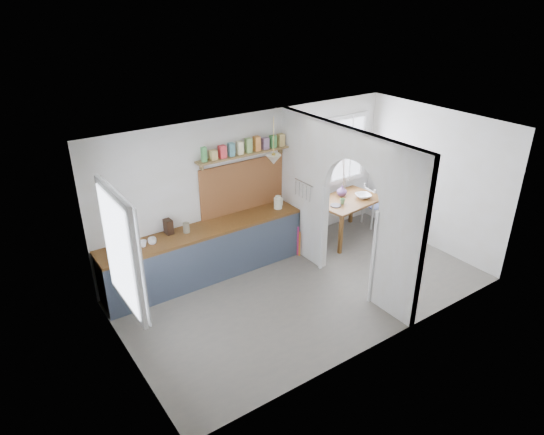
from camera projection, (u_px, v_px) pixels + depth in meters
floor at (306, 290)px, 7.90m from camera, size 5.80×3.20×0.01m
ceiling at (312, 134)px, 6.77m from camera, size 5.80×3.20×0.01m
walls at (309, 218)px, 7.33m from camera, size 5.81×3.21×2.60m
partition at (341, 197)px, 7.67m from camera, size 0.12×3.20×2.60m
kitchen_window at (119, 251)px, 5.71m from camera, size 0.10×1.16×1.50m
nook_window at (332, 152)px, 9.29m from camera, size 1.76×0.10×1.30m
counter at (205, 252)px, 8.10m from camera, size 3.50×0.60×0.90m
sink at (126, 252)px, 7.23m from camera, size 0.40×0.40×0.02m
backsplash at (243, 186)px, 8.38m from camera, size 1.65×0.03×0.90m
shelf at (244, 151)px, 8.03m from camera, size 1.75×0.20×0.21m
pendant_lamp at (274, 160)px, 8.02m from camera, size 0.26×0.26×0.16m
utensil_rail at (304, 183)px, 8.25m from camera, size 0.02×0.50×0.02m
dining_table at (346, 218)px, 9.41m from camera, size 1.37×0.99×0.80m
chair_left at (310, 225)px, 9.00m from camera, size 0.43×0.43×0.94m
chair_right at (375, 205)px, 9.88m from camera, size 0.48×0.48×0.88m
kettle at (278, 202)px, 8.58m from camera, size 0.23×0.21×0.24m
mug_a at (143, 244)px, 7.34m from camera, size 0.13×0.13×0.10m
mug_b at (152, 241)px, 7.41m from camera, size 0.15×0.15×0.10m
knife_block at (168, 227)px, 7.70m from camera, size 0.12×0.16×0.24m
jar at (186, 228)px, 7.75m from camera, size 0.11×0.11×0.17m
towel_magenta at (298, 242)px, 8.81m from camera, size 0.02×0.03×0.60m
towel_orange at (300, 244)px, 8.78m from camera, size 0.02×0.03×0.48m
bowl at (363, 196)px, 9.30m from camera, size 0.37×0.37×0.07m
table_cup at (342, 201)px, 9.03m from camera, size 0.13×0.13×0.10m
plate at (336, 205)px, 8.96m from camera, size 0.23×0.23×0.02m
vase at (342, 191)px, 9.36m from camera, size 0.24×0.24×0.21m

